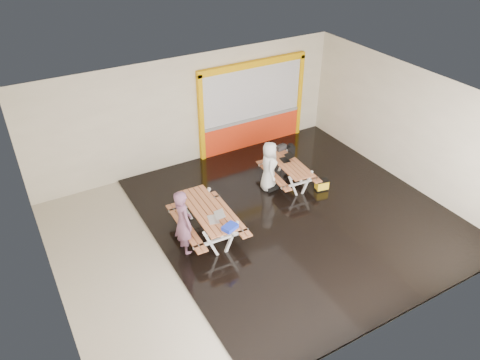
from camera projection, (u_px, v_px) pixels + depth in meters
room at (258, 172)px, 11.18m from camera, size 10.02×8.02×3.52m
deck at (296, 213)px, 12.64m from camera, size 7.50×7.98×0.05m
kiosk at (252, 107)px, 15.13m from camera, size 3.88×0.16×3.00m
picnic_table_left at (207, 216)px, 11.52m from camera, size 1.51×2.17×0.85m
picnic_table_right at (288, 168)px, 13.61m from camera, size 1.36×1.90×0.73m
person_left at (183, 222)px, 10.91m from camera, size 0.45×0.66×1.75m
person_right at (269, 167)px, 13.28m from camera, size 0.75×0.88×1.53m
laptop_left at (216, 218)px, 11.04m from camera, size 0.47×0.44×0.17m
laptop_right at (286, 158)px, 13.64m from camera, size 0.40×0.36×0.15m
blue_pouch at (230, 227)px, 10.73m from camera, size 0.42×0.36×0.10m
toolbox at (281, 147)px, 14.15m from camera, size 0.35×0.22×0.19m
backpack at (290, 151)px, 14.27m from camera, size 0.28×0.21×0.42m
dark_case at (271, 187)px, 13.56m from camera, size 0.41×0.32×0.14m
fluke_bag at (322, 185)px, 13.48m from camera, size 0.42×0.31×0.32m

